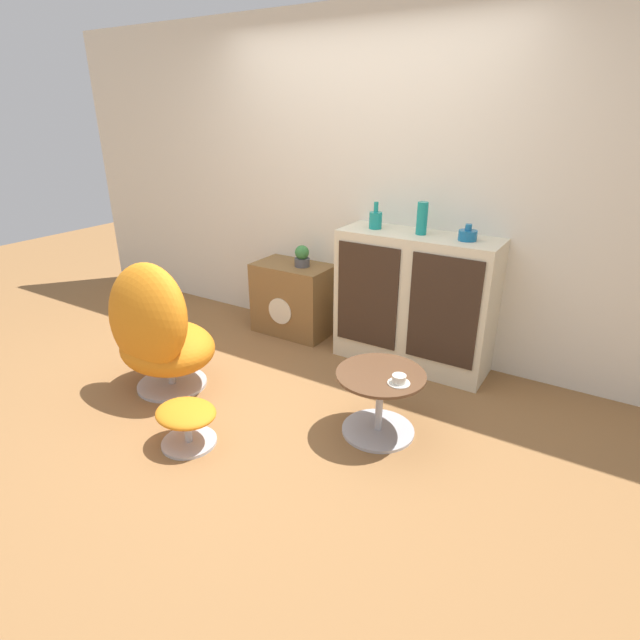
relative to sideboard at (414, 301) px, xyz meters
The scene contains 12 objects.
ground_plane 1.42m from the sideboard, 117.02° to the right, with size 12.00×12.00×0.00m, color olive.
wall_back 1.01m from the sideboard, 157.94° to the left, with size 6.40×0.06×2.60m.
sideboard is the anchor object (origin of this frame).
tv_console 1.15m from the sideboard, behind, with size 0.68×0.42×0.63m.
egg_chair 1.89m from the sideboard, 135.03° to the right, with size 0.74×0.68×0.98m.
ottoman 1.88m from the sideboard, 113.01° to the right, with size 0.38×0.33×0.26m.
coffee_table 1.05m from the sideboard, 78.67° to the right, with size 0.54×0.54×0.42m.
vase_leftmost 0.69m from the sideboard, behind, with size 0.10×0.10×0.20m.
vase_inner_left 0.63m from the sideboard, 20.84° to the left, with size 0.08×0.08×0.23m.
vase_inner_right 0.66m from the sideboard, ahead, with size 0.13×0.13×0.11m.
potted_plant 1.05m from the sideboard, behind, with size 0.13×0.13×0.18m.
teacup 1.10m from the sideboard, 72.09° to the right, with size 0.13×0.13×0.05m.
Camera 1 is at (1.87, -2.23, 1.87)m, focal length 28.00 mm.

